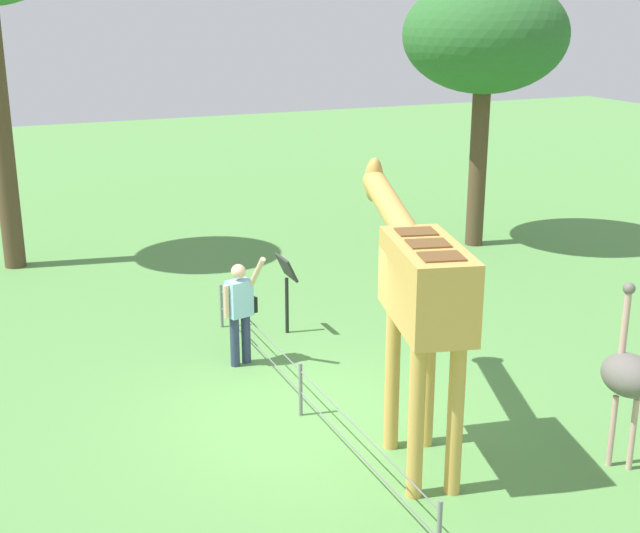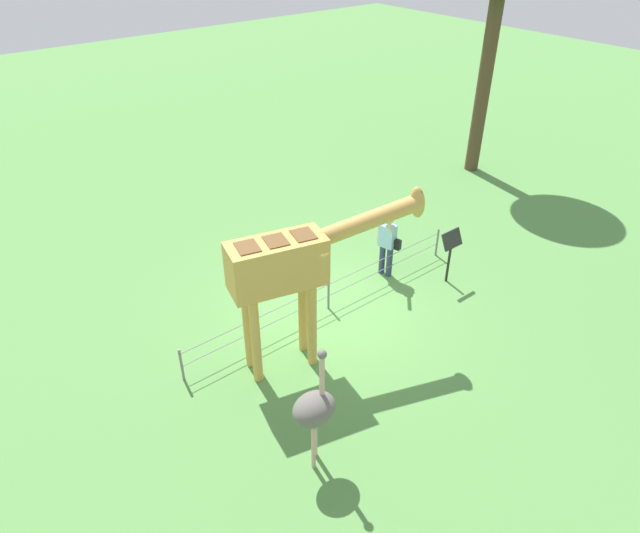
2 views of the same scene
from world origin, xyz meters
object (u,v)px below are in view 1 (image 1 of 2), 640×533
Objects in this scene: giraffe at (419,285)px; ostrich at (629,375)px; tree_east at (485,37)px; info_sign at (287,278)px; visitor at (240,308)px.

ostrich is at bearing -120.17° from giraffe.
giraffe is at bearing 142.45° from tree_east.
ostrich is (-1.22, -2.09, -0.99)m from giraffe.
ostrich is 1.70× the size of info_sign.
visitor is (3.41, 1.04, -1.27)m from giraffe.
giraffe reaches higher than info_sign.
giraffe is 4.50m from info_sign.
visitor is 5.59m from ostrich.
tree_east is at bearing -23.14° from ostrich.
visitor is at bearing 16.90° from giraffe.
visitor is 8.88m from tree_east.
giraffe is 2.88× the size of info_sign.
giraffe is 9.93m from tree_east.
info_sign is (4.33, -0.06, -1.22)m from giraffe.
visitor is 1.33× the size of info_sign.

